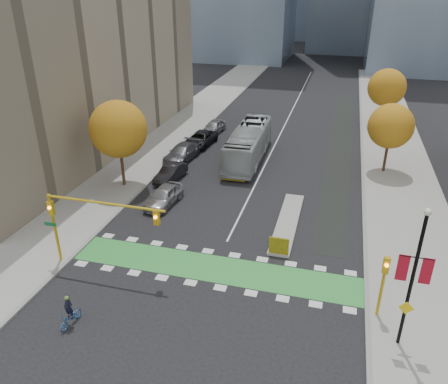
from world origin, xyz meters
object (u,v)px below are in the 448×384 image
Objects in this scene: tree_west at (118,129)px; cyclist at (70,315)px; banner_lamppost at (413,274)px; parked_car_e at (214,127)px; parked_car_b at (171,173)px; parked_car_a at (164,196)px; traffic_signal_west at (86,215)px; traffic_signal_east at (384,278)px; hazard_board at (279,246)px; parked_car_c at (182,153)px; tree_east_near at (391,126)px; parked_car_d at (200,139)px; bus at (248,144)px; tree_east_far at (387,88)px.

tree_west reaches higher than cyclist.
banner_lamppost is 1.74× the size of parked_car_e.
tree_west is 1.82× the size of parked_car_b.
banner_lamppost is at bearing -27.61° from parked_car_a.
parked_car_e is at bearing 97.19° from parked_car_b.
parked_car_e is at bearing 99.58° from parked_car_a.
parked_car_a is at bearing 147.00° from banner_lamppost.
banner_lamppost is at bearing -5.86° from traffic_signal_west.
traffic_signal_east is 35.67m from parked_car_e.
parked_car_a reaches higher than hazard_board.
tree_east_near is at bearing 12.45° from parked_car_c.
parked_car_e is (-0.14, 15.31, 0.06)m from parked_car_b.
traffic_signal_west reaches higher than parked_car_c.
tree_west is at bearing -104.98° from parked_car_c.
parked_car_b is (3.80, 2.41, -4.87)m from tree_west.
parked_car_e is at bearing 90.77° from traffic_signal_west.
hazard_board is at bearing -52.99° from parked_car_d.
bus is at bearing 119.22° from banner_lamppost.
cyclist is at bearing -169.53° from banner_lamppost.
parked_car_d is at bearing 121.40° from hazard_board.
hazard_board is 20.25m from parked_car_c.
parked_car_b is 0.95× the size of parked_car_e.
tree_east_near is 30.08m from traffic_signal_west.
tree_east_far is at bearing 88.59° from banner_lamppost.
traffic_signal_west is at bearing -105.83° from bus.
tree_east_far is 1.35× the size of parked_car_d.
tree_east_far is 40.52m from banner_lamppost.
hazard_board is 0.29× the size of parked_car_a.
parked_car_a is (-19.34, -28.59, -4.42)m from tree_east_far.
tree_east_near is 1.47× the size of parked_car_a.
parked_car_e is (-6.24, 7.92, -1.00)m from bus.
tree_west is 9.56m from parked_car_c.
parked_car_b is 0.78× the size of parked_car_c.
parked_car_c is (-6.91, -2.08, -0.97)m from bus.
hazard_board is at bearing 50.76° from cyclist.
traffic_signal_east reaches higher than cyclist.
traffic_signal_west is 4.23× the size of cyclist.
tree_east_far is at bearing 27.39° from parked_car_e.
parked_car_c is (-1.07, 20.23, -3.19)m from traffic_signal_west.
tree_west reaches higher than bus.
parked_car_e is (-18.83, 30.23, -1.92)m from traffic_signal_east.
traffic_signal_west is at bearing -117.95° from tree_east_far.
traffic_signal_west is 6.47m from cyclist.
hazard_board is 0.18× the size of tree_east_far.
tree_east_near reaches higher than bus.
banner_lamppost reaches higher than traffic_signal_east.
parked_car_c is (-21.50, -18.28, -4.40)m from tree_east_far.
tree_east_near reaches higher than parked_car_a.
parked_car_b is at bearing 139.36° from banner_lamppost.
traffic_signal_west is 1.77× the size of parked_car_a.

